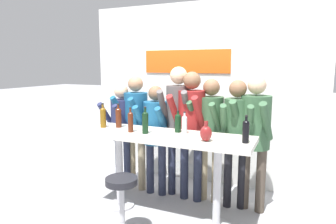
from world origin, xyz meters
TOP-DOWN VIEW (x-y plane):
  - ground_plane at (0.00, 0.00)m, footprint 40.00×40.00m
  - back_wall at (-0.00, 1.35)m, footprint 3.71×0.12m
  - tasting_table at (0.00, 0.00)m, footprint 2.11×0.64m
  - bar_stool at (-0.23, -0.61)m, footprint 0.36×0.36m
  - person_far_left at (-0.97, 0.56)m, footprint 0.45×0.55m
  - person_left at (-0.75, 0.61)m, footprint 0.47×0.58m
  - person_center_left at (-0.39, 0.54)m, footprint 0.42×0.50m
  - person_center at (-0.08, 0.64)m, footprint 0.45×0.59m
  - person_center_right at (0.14, 0.56)m, footprint 0.45×0.57m
  - person_right at (0.38, 0.63)m, footprint 0.46×0.57m
  - person_far_right at (0.74, 0.57)m, footprint 0.45×0.56m
  - person_rightmost at (0.96, 0.60)m, footprint 0.51×0.61m
  - wine_bottle_0 at (-0.71, 0.09)m, footprint 0.08×0.08m
  - wine_bottle_1 at (0.96, -0.05)m, footprint 0.07×0.07m
  - wine_bottle_2 at (-0.42, -0.08)m, footprint 0.07×0.07m
  - wine_bottle_3 at (-0.90, 0.01)m, footprint 0.08×0.08m
  - wine_bottle_4 at (-0.22, -0.08)m, footprint 0.08×0.08m
  - wine_bottle_5 at (0.11, 0.14)m, footprint 0.08×0.08m
  - wine_bottle_6 at (0.21, 0.10)m, footprint 0.06×0.06m
  - decorative_vase at (0.55, -0.14)m, footprint 0.13×0.13m

SIDE VIEW (x-z plane):
  - ground_plane at x=0.00m, z-range 0.00..0.00m
  - bar_stool at x=-0.23m, z-range 0.11..0.79m
  - tasting_table at x=0.00m, z-range 0.36..1.41m
  - person_center_left at x=-0.39m, z-range 0.19..1.77m
  - person_far_left at x=-0.97m, z-range 0.19..1.78m
  - person_far_right at x=0.74m, z-range 0.21..1.90m
  - person_right at x=0.38m, z-range 0.21..1.90m
  - person_left at x=-0.75m, z-range 0.21..1.92m
  - person_rightmost at x=0.96m, z-range 0.21..1.95m
  - person_center_right at x=0.14m, z-range 0.22..2.00m
  - decorative_vase at x=0.55m, z-range 1.03..1.25m
  - person_center at x=-0.08m, z-range 0.24..2.08m
  - wine_bottle_6 at x=0.21m, z-range 1.04..1.31m
  - wine_bottle_5 at x=0.11m, z-range 1.04..1.31m
  - wine_bottle_1 at x=0.96m, z-range 1.04..1.34m
  - wine_bottle_2 at x=-0.42m, z-range 1.04..1.35m
  - wine_bottle_0 at x=-0.71m, z-range 1.04..1.36m
  - wine_bottle_3 at x=-0.90m, z-range 1.04..1.36m
  - wine_bottle_4 at x=-0.22m, z-range 1.04..1.36m
  - back_wall at x=0.00m, z-range 0.00..2.83m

